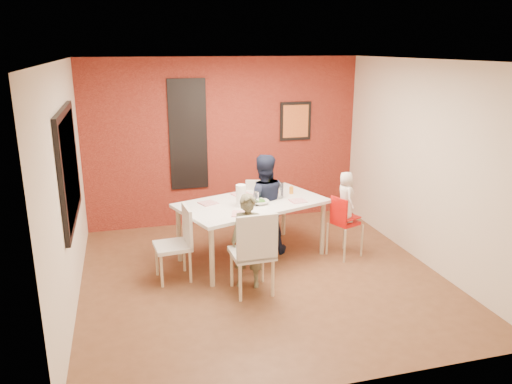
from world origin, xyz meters
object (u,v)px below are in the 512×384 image
object	(u,v)px
toddler	(345,197)
wine_bottle	(267,189)
chair_left	(179,239)
chair_far	(260,210)
paper_towel_roll	(241,196)
dining_table	(252,207)
child_far	(263,204)
high_chair	(343,221)
child_near	(248,241)
chair_near	(254,249)

from	to	relation	value
toddler	wine_bottle	world-z (taller)	toddler
chair_left	toddler	distance (m)	2.33
wine_bottle	chair_left	bearing A→B (deg)	-160.07
chair_far	paper_towel_roll	xyz separation A→B (m)	(-0.42, -0.55, 0.42)
chair_left	wine_bottle	distance (m)	1.44
dining_table	chair_far	distance (m)	0.51
chair_left	child_far	size ratio (longest dim) A/B	0.66
chair_far	high_chair	bearing A→B (deg)	-15.23
chair_far	child_near	bearing A→B (deg)	-92.37
chair_far	dining_table	bearing A→B (deg)	-100.21
chair_near	high_chair	bearing A→B (deg)	-154.43
chair_near	chair_far	distance (m)	1.56
chair_left	wine_bottle	size ratio (longest dim) A/B	3.44
toddler	wine_bottle	distance (m)	1.08
chair_near	wine_bottle	size ratio (longest dim) A/B	3.81
dining_table	high_chair	bearing A→B (deg)	-13.25
child_near	paper_towel_roll	distance (m)	0.77
child_near	wine_bottle	bearing A→B (deg)	82.24
child_far	dining_table	bearing A→B (deg)	46.50
child_far	toddler	bearing A→B (deg)	164.78
chair_left	high_chair	world-z (taller)	chair_left
chair_far	paper_towel_roll	world-z (taller)	paper_towel_roll
dining_table	high_chair	world-z (taller)	high_chair
dining_table	child_far	distance (m)	0.26
wine_bottle	high_chair	bearing A→B (deg)	-20.64
paper_towel_roll	chair_left	bearing A→B (deg)	-164.57
toddler	wine_bottle	size ratio (longest dim) A/B	2.57
toddler	paper_towel_roll	distance (m)	1.45
chair_near	paper_towel_roll	distance (m)	1.00
high_chair	toddler	distance (m)	0.34
chair_left	high_chair	size ratio (longest dim) A/B	1.08
child_far	wine_bottle	world-z (taller)	child_far
dining_table	child_far	world-z (taller)	child_far
chair_near	wine_bottle	distance (m)	1.31
chair_far	child_near	distance (m)	1.32
chair_far	chair_near	bearing A→B (deg)	-88.77
child_far	toddler	size ratio (longest dim) A/B	2.03
chair_left	child_far	bearing A→B (deg)	108.63
chair_near	chair_left	bearing A→B (deg)	-42.78
chair_far	high_chair	world-z (taller)	chair_far
child_near	child_far	size ratio (longest dim) A/B	0.82
high_chair	child_near	distance (m)	1.59
toddler	paper_towel_roll	xyz separation A→B (m)	(-1.44, 0.13, 0.09)
chair_near	chair_far	world-z (taller)	chair_near
wine_bottle	paper_towel_roll	size ratio (longest dim) A/B	0.93
dining_table	wine_bottle	size ratio (longest dim) A/B	8.06
chair_far	high_chair	size ratio (longest dim) A/B	1.11
chair_far	toddler	world-z (taller)	toddler
dining_table	chair_near	distance (m)	1.11
high_chair	child_far	xyz separation A→B (m)	(-1.03, 0.46, 0.19)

